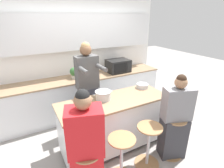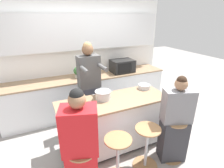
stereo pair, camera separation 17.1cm
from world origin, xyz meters
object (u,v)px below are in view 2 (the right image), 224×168
bar_stool_rightmost (173,138)px  fruit_bowl (144,87)px  cooking_pot (103,95)px  coffee_cup_near (69,108)px  bar_stool_center_right (146,146)px  banana_bunch (86,103)px  person_cooking (90,89)px  person_seated_near (175,124)px  kitchen_island (114,123)px  potted_plant (78,72)px  microwave (122,66)px  bar_stool_center_left (118,158)px  person_wrapped_blanket (81,149)px

bar_stool_rightmost → fruit_bowl: bearing=91.4°
cooking_pot → coffee_cup_near: size_ratio=2.87×
bar_stool_center_right → fruit_bowl: 1.09m
fruit_bowl → banana_bunch: (-1.15, -0.14, -0.02)m
person_cooking → fruit_bowl: bearing=-29.8°
cooking_pot → fruit_bowl: 0.86m
person_seated_near → kitchen_island: bearing=158.2°
person_cooking → bar_stool_rightmost: bearing=-56.3°
person_cooking → kitchen_island: bearing=-75.6°
person_cooking → banana_bunch: 0.67m
fruit_bowl → potted_plant: bearing=128.9°
bar_stool_rightmost → microwave: 2.06m
bar_stool_center_left → bar_stool_center_right: bearing=2.9°
bar_stool_center_right → microwave: microwave is taller
fruit_bowl → coffee_cup_near: fruit_bowl is taller
microwave → potted_plant: 1.08m
coffee_cup_near → microwave: bearing=40.7°
person_cooking → bar_stool_center_left: bearing=-93.7°
fruit_bowl → microwave: (0.14, 1.13, 0.09)m
bar_stool_center_left → banana_bunch: size_ratio=4.68×
cooking_pot → banana_bunch: cooking_pot is taller
fruit_bowl → coffee_cup_near: (-1.43, -0.22, -0.00)m
cooking_pot → kitchen_island: bearing=-33.1°
bar_stool_center_left → person_seated_near: bearing=0.2°
person_wrapped_blanket → kitchen_island: bearing=59.2°
banana_bunch → person_seated_near: bearing=-30.6°
bar_stool_center_right → potted_plant: (-0.47, 1.96, 0.65)m
person_seated_near → cooking_pot: 1.19m
person_cooking → person_seated_near: bearing=-56.6°
bar_stool_center_left → banana_bunch: (-0.20, 0.69, 0.55)m
person_cooking → coffee_cup_near: size_ratio=14.58×
person_seated_near → coffee_cup_near: person_seated_near is taller
bar_stool_rightmost → bar_stool_center_right: bearing=178.2°
kitchen_island → banana_bunch: (-0.44, 0.05, 0.47)m
bar_stool_rightmost → coffee_cup_near: (-1.45, 0.60, 0.57)m
bar_stool_rightmost → banana_bunch: (-1.17, 0.68, 0.55)m
person_cooking → fruit_bowl: person_cooking is taller
microwave → potted_plant: microwave is taller
bar_stool_center_right → person_seated_near: person_seated_near is taller
fruit_bowl → potted_plant: potted_plant is taller
bar_stool_center_right → cooking_pot: cooking_pot is taller
kitchen_island → coffee_cup_near: coffee_cup_near is taller
cooking_pot → fruit_bowl: size_ratio=1.58×
person_seated_near → bar_stool_center_left: bearing=-159.9°
banana_bunch → microwave: 1.81m
bar_stool_rightmost → person_cooking: (-0.91, 1.30, 0.50)m
kitchen_island → bar_stool_center_right: bearing=-68.7°
person_seated_near → potted_plant: 2.23m
bar_stool_center_right → bar_stool_center_left: bearing=-177.1°
banana_bunch → bar_stool_rightmost: bearing=-30.2°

